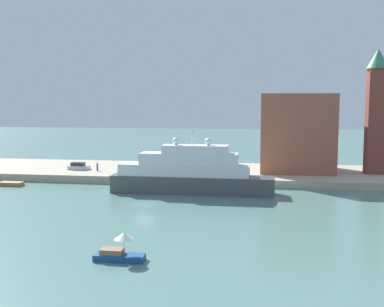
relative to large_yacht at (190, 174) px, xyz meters
The scene contains 10 objects.
ground 11.56m from the large_yacht, 118.83° to the right, with size 400.00×400.00×0.00m, color slate.
quay_dock 18.76m from the large_yacht, 106.74° to the left, with size 110.00×23.04×1.41m, color #ADA38E.
large_yacht is the anchor object (origin of this frame).
small_motorboat 34.31m from the large_yacht, 92.39° to the right, with size 4.87×1.89×2.79m.
work_barge 33.39m from the large_yacht, behind, with size 4.19×1.82×0.71m, color olive.
harbor_building 27.66m from the large_yacht, 46.37° to the left, with size 14.23×13.54×15.39m, color #93513D.
bell_tower 39.29m from the large_yacht, 28.02° to the left, with size 4.33×4.33×23.81m.
parked_car 28.97m from the large_yacht, 151.04° to the left, with size 4.36×1.79×1.46m.
person_figure 24.61m from the large_yacht, 148.29° to the left, with size 0.36×0.36×1.68m.
mooring_bollard 11.35m from the large_yacht, 137.70° to the left, with size 0.45×0.45×0.73m, color black.
Camera 1 is at (17.40, -66.35, 15.15)m, focal length 43.62 mm.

